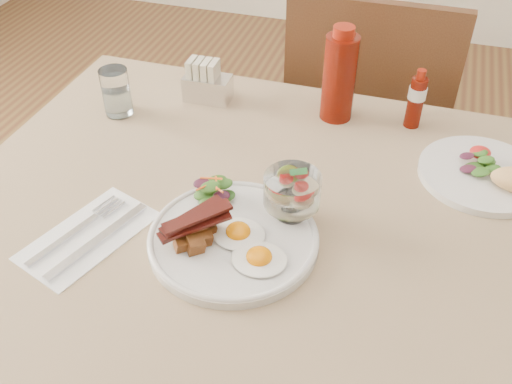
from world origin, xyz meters
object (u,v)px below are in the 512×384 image
at_px(fruit_cup, 292,190).
at_px(sugar_caddy, 206,84).
at_px(chair_far, 365,127).
at_px(ketchup_bottle, 339,77).
at_px(hot_sauce_bottle, 416,99).
at_px(table, 317,255).
at_px(main_plate, 233,239).
at_px(second_plate, 492,175).
at_px(water_glass, 117,95).

bearing_deg(fruit_cup, sugar_caddy, 130.14).
distance_m(chair_far, fruit_cup, 0.75).
xyz_separation_m(ketchup_bottle, hot_sauce_bottle, (0.16, 0.01, -0.03)).
bearing_deg(table, main_plate, -141.85).
bearing_deg(hot_sauce_bottle, second_plate, -42.97).
bearing_deg(table, second_plate, 35.38).
relative_size(fruit_cup, water_glass, 0.93).
bearing_deg(sugar_caddy, table, -44.94).
bearing_deg(sugar_caddy, main_plate, -64.69).
xyz_separation_m(chair_far, fruit_cup, (-0.05, -0.68, 0.30)).
relative_size(main_plate, sugar_caddy, 2.69).
relative_size(table, fruit_cup, 13.84).
distance_m(chair_far, water_glass, 0.73).
relative_size(main_plate, ketchup_bottle, 1.37).
xyz_separation_m(table, water_glass, (-0.49, 0.21, 0.13)).
height_order(hot_sauce_bottle, water_glass, hot_sauce_bottle).
relative_size(main_plate, fruit_cup, 2.91).
relative_size(chair_far, fruit_cup, 9.68).
height_order(second_plate, hot_sauce_bottle, hot_sauce_bottle).
bearing_deg(table, chair_far, 90.00).
bearing_deg(main_plate, hot_sauce_bottle, 61.25).
height_order(table, sugar_caddy, sugar_caddy).
distance_m(chair_far, second_plate, 0.59).
bearing_deg(ketchup_bottle, fruit_cup, -91.13).
xyz_separation_m(chair_far, sugar_caddy, (-0.33, -0.35, 0.27)).
xyz_separation_m(fruit_cup, hot_sauce_bottle, (0.17, 0.37, -0.01)).
xyz_separation_m(hot_sauce_bottle, sugar_caddy, (-0.45, -0.03, -0.02)).
distance_m(second_plate, sugar_caddy, 0.62).
bearing_deg(chair_far, table, -90.00).
relative_size(second_plate, ketchup_bottle, 1.18).
height_order(main_plate, second_plate, second_plate).
relative_size(sugar_caddy, water_glass, 1.01).
distance_m(hot_sauce_bottle, water_glass, 0.63).
bearing_deg(second_plate, fruit_cup, -146.37).
bearing_deg(fruit_cup, second_plate, 33.63).
bearing_deg(second_plate, hot_sauce_bottle, 137.03).
bearing_deg(sugar_caddy, hot_sauce_bottle, 2.59).
bearing_deg(main_plate, table, 38.15).
bearing_deg(chair_far, fruit_cup, -94.00).
xyz_separation_m(table, main_plate, (-0.12, -0.10, 0.10)).
relative_size(ketchup_bottle, sugar_caddy, 1.96).
relative_size(fruit_cup, sugar_caddy, 0.92).
bearing_deg(sugar_caddy, ketchup_bottle, 2.06).
height_order(chair_far, water_glass, chair_far).
height_order(second_plate, sugar_caddy, sugar_caddy).
distance_m(ketchup_bottle, hot_sauce_bottle, 0.16).
height_order(main_plate, water_glass, water_glass).
relative_size(table, main_plate, 4.75).
distance_m(table, fruit_cup, 0.17).
height_order(second_plate, water_glass, water_glass).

